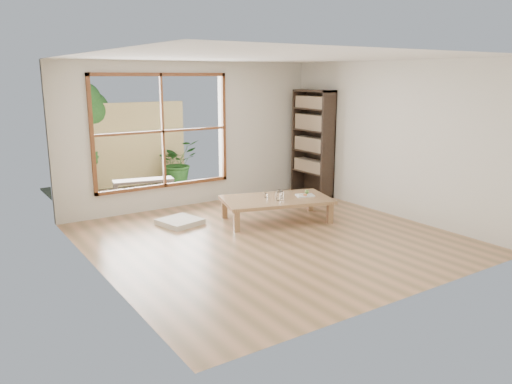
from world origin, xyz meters
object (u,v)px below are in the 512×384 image
at_px(bookshelf, 313,143).
at_px(garden_bench, 143,182).
at_px(food_tray, 305,194).
at_px(low_table, 276,201).

relative_size(bookshelf, garden_bench, 1.75).
xyz_separation_m(bookshelf, garden_bench, (-2.97, 1.54, -0.71)).
bearing_deg(bookshelf, food_tray, -133.72).
height_order(bookshelf, garden_bench, bookshelf).
relative_size(low_table, garden_bench, 1.64).
bearing_deg(bookshelf, garden_bench, 152.59).
bearing_deg(food_tray, bookshelf, 68.55).
height_order(low_table, bookshelf, bookshelf).
xyz_separation_m(bookshelf, food_tray, (-1.19, -1.24, -0.64)).
bearing_deg(low_table, bookshelf, 49.88).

